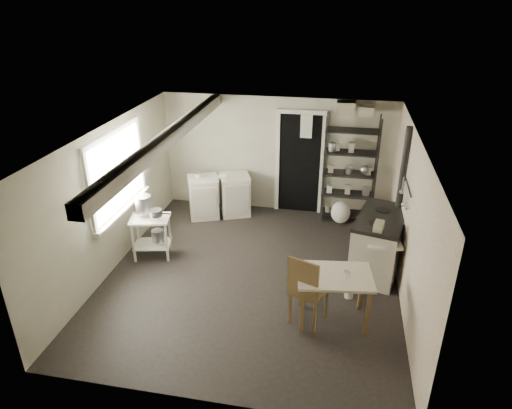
% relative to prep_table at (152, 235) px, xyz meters
% --- Properties ---
extents(floor, '(5.00, 5.00, 0.00)m').
position_rel_prep_table_xyz_m(floor, '(1.77, -0.25, -0.40)').
color(floor, black).
rests_on(floor, ground).
extents(ceiling, '(5.00, 5.00, 0.00)m').
position_rel_prep_table_xyz_m(ceiling, '(1.77, -0.25, 1.90)').
color(ceiling, silver).
rests_on(ceiling, wall_back).
extents(wall_back, '(4.50, 0.02, 2.30)m').
position_rel_prep_table_xyz_m(wall_back, '(1.77, 2.25, 0.75)').
color(wall_back, '#B9B69E').
rests_on(wall_back, ground).
extents(wall_front, '(4.50, 0.02, 2.30)m').
position_rel_prep_table_xyz_m(wall_front, '(1.77, -2.75, 0.75)').
color(wall_front, '#B9B69E').
rests_on(wall_front, ground).
extents(wall_left, '(0.02, 5.00, 2.30)m').
position_rel_prep_table_xyz_m(wall_left, '(-0.48, -0.25, 0.75)').
color(wall_left, '#B9B69E').
rests_on(wall_left, ground).
extents(wall_right, '(0.02, 5.00, 2.30)m').
position_rel_prep_table_xyz_m(wall_right, '(4.02, -0.25, 0.75)').
color(wall_right, '#B9B69E').
rests_on(wall_right, ground).
extents(window, '(0.12, 1.76, 1.28)m').
position_rel_prep_table_xyz_m(window, '(-0.45, -0.05, 1.10)').
color(window, white).
rests_on(window, wall_left).
extents(doorway, '(0.96, 0.10, 2.08)m').
position_rel_prep_table_xyz_m(doorway, '(2.22, 2.22, 0.60)').
color(doorway, white).
rests_on(doorway, ground).
extents(ceiling_beam, '(0.18, 5.00, 0.18)m').
position_rel_prep_table_xyz_m(ceiling_beam, '(0.57, -0.25, 1.80)').
color(ceiling_beam, white).
rests_on(ceiling_beam, ceiling).
extents(wallpaper_panel, '(0.01, 5.00, 2.30)m').
position_rel_prep_table_xyz_m(wallpaper_panel, '(4.01, -0.25, 0.75)').
color(wallpaper_panel, beige).
rests_on(wallpaper_panel, wall_right).
extents(utensil_rail, '(0.06, 1.20, 0.44)m').
position_rel_prep_table_xyz_m(utensil_rail, '(3.96, 0.35, 1.15)').
color(utensil_rail, '#B4B3B6').
rests_on(utensil_rail, wall_right).
extents(prep_table, '(0.71, 0.58, 0.72)m').
position_rel_prep_table_xyz_m(prep_table, '(0.00, 0.00, 0.00)').
color(prep_table, white).
rests_on(prep_table, ground).
extents(stockpot, '(0.31, 0.31, 0.28)m').
position_rel_prep_table_xyz_m(stockpot, '(-0.11, 0.05, 0.54)').
color(stockpot, '#B4B3B6').
rests_on(stockpot, prep_table).
extents(saucepan, '(0.20, 0.20, 0.11)m').
position_rel_prep_table_xyz_m(saucepan, '(0.14, -0.05, 0.45)').
color(saucepan, '#B4B3B6').
rests_on(saucepan, prep_table).
extents(bucket, '(0.25, 0.25, 0.22)m').
position_rel_prep_table_xyz_m(bucket, '(0.11, 0.01, -0.02)').
color(bucket, '#B4B3B6').
rests_on(bucket, prep_table).
extents(base_cabinets, '(1.36, 0.95, 0.82)m').
position_rel_prep_table_xyz_m(base_cabinets, '(0.70, 1.73, 0.06)').
color(base_cabinets, beige).
rests_on(base_cabinets, ground).
extents(mixing_bowl, '(0.30, 0.30, 0.06)m').
position_rel_prep_table_xyz_m(mixing_bowl, '(0.79, 1.67, 0.55)').
color(mixing_bowl, white).
rests_on(mixing_bowl, base_cabinets).
extents(counter_cup, '(0.13, 0.13, 0.10)m').
position_rel_prep_table_xyz_m(counter_cup, '(0.34, 1.59, 0.57)').
color(counter_cup, white).
rests_on(counter_cup, base_cabinets).
extents(shelf_rack, '(0.99, 0.39, 2.08)m').
position_rel_prep_table_xyz_m(shelf_rack, '(3.18, 1.98, 0.55)').
color(shelf_rack, black).
rests_on(shelf_rack, ground).
extents(shelf_jar, '(0.09, 0.09, 0.20)m').
position_rel_prep_table_xyz_m(shelf_jar, '(2.92, 2.03, 0.97)').
color(shelf_jar, white).
rests_on(shelf_jar, shelf_rack).
extents(storage_box_a, '(0.33, 0.29, 0.22)m').
position_rel_prep_table_xyz_m(storage_box_a, '(3.02, 2.04, 1.61)').
color(storage_box_a, '#C0BB9A').
rests_on(storage_box_a, shelf_rack).
extents(storage_box_b, '(0.29, 0.27, 0.17)m').
position_rel_prep_table_xyz_m(storage_box_b, '(3.38, 2.01, 1.59)').
color(storage_box_b, '#C0BB9A').
rests_on(storage_box_b, shelf_rack).
extents(stove, '(0.95, 1.36, 0.97)m').
position_rel_prep_table_xyz_m(stove, '(3.69, 0.26, 0.04)').
color(stove, beige).
rests_on(stove, ground).
extents(stovepipe, '(0.13, 0.13, 1.50)m').
position_rel_prep_table_xyz_m(stovepipe, '(3.96, 0.68, 1.19)').
color(stovepipe, black).
rests_on(stovepipe, stove).
extents(side_ledge, '(0.54, 0.34, 0.78)m').
position_rel_prep_table_xyz_m(side_ledge, '(3.72, -0.23, 0.03)').
color(side_ledge, white).
rests_on(side_ledge, ground).
extents(oats_box, '(0.17, 0.24, 0.32)m').
position_rel_prep_table_xyz_m(oats_box, '(3.61, -0.19, 0.61)').
color(oats_box, '#C0BB9A').
rests_on(oats_box, side_ledge).
extents(work_table, '(1.05, 0.80, 0.74)m').
position_rel_prep_table_xyz_m(work_table, '(3.04, -1.12, -0.02)').
color(work_table, beige).
rests_on(work_table, ground).
extents(table_cup, '(0.12, 0.12, 0.10)m').
position_rel_prep_table_xyz_m(table_cup, '(3.19, -1.17, 0.41)').
color(table_cup, white).
rests_on(table_cup, work_table).
extents(chair, '(0.57, 0.58, 1.05)m').
position_rel_prep_table_xyz_m(chair, '(2.72, -1.16, 0.09)').
color(chair, brown).
rests_on(chair, ground).
extents(flour_sack, '(0.44, 0.40, 0.44)m').
position_rel_prep_table_xyz_m(flour_sack, '(3.08, 1.83, -0.16)').
color(flour_sack, white).
rests_on(flour_sack, ground).
extents(floor_crock, '(0.17, 0.17, 0.17)m').
position_rel_prep_table_xyz_m(floor_crock, '(3.27, -0.55, -0.33)').
color(floor_crock, white).
rests_on(floor_crock, ground).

